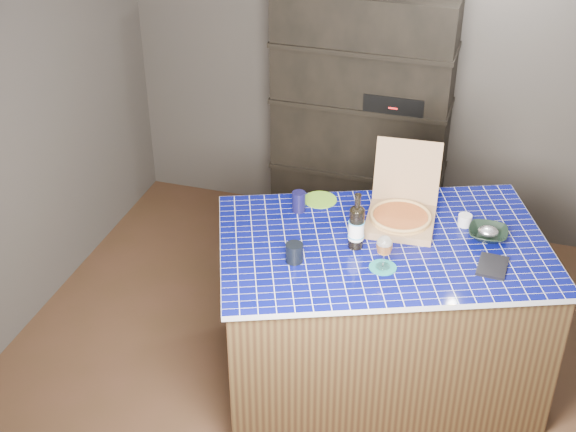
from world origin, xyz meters
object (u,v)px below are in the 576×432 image
(kitchen_island, at_px, (379,313))
(mead_bottle, at_px, (356,226))
(wine_glass, at_px, (384,246))
(bowl, at_px, (488,234))
(dvd_case, at_px, (492,266))
(pizza_box, at_px, (401,214))

(kitchen_island, xyz_separation_m, mead_bottle, (-0.14, -0.08, 0.60))
(kitchen_island, bearing_deg, wine_glass, -101.98)
(mead_bottle, bearing_deg, bowl, 23.63)
(kitchen_island, bearing_deg, dvd_case, -27.78)
(mead_bottle, bearing_deg, wine_glass, -40.08)
(mead_bottle, relative_size, wine_glass, 1.73)
(kitchen_island, relative_size, wine_glass, 10.87)
(mead_bottle, bearing_deg, pizza_box, 58.27)
(kitchen_island, relative_size, mead_bottle, 6.30)
(kitchen_island, bearing_deg, bowl, 0.16)
(kitchen_island, relative_size, bowl, 9.64)
(kitchen_island, bearing_deg, mead_bottle, -171.00)
(wine_glass, distance_m, bowl, 0.65)
(kitchen_island, height_order, dvd_case, dvd_case)
(pizza_box, bearing_deg, kitchen_island, -106.09)
(kitchen_island, xyz_separation_m, dvd_case, (0.56, -0.06, 0.48))
(mead_bottle, relative_size, bowl, 1.53)
(bowl, bearing_deg, mead_bottle, -156.37)
(bowl, bearing_deg, kitchen_island, -158.32)
(wine_glass, distance_m, dvd_case, 0.56)
(pizza_box, bearing_deg, wine_glass, -94.92)
(pizza_box, height_order, bowl, pizza_box)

